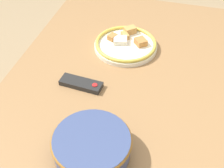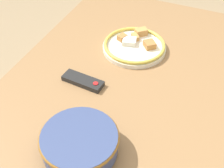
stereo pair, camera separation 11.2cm
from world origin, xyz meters
TOP-DOWN VIEW (x-y plane):
  - dining_table at (0.00, 0.00)m, footprint 1.58×1.06m
  - noodle_bowl at (-0.23, 0.09)m, footprint 0.24×0.24m
  - food_plate at (0.33, 0.12)m, footprint 0.27×0.27m
  - tv_remote at (0.05, 0.23)m, footprint 0.07×0.16m

SIDE VIEW (x-z plane):
  - dining_table at x=0.00m, z-range 0.30..1.02m
  - tv_remote at x=0.05m, z-range 0.72..0.75m
  - food_plate at x=0.33m, z-range 0.72..0.77m
  - noodle_bowl at x=-0.23m, z-range 0.73..0.81m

